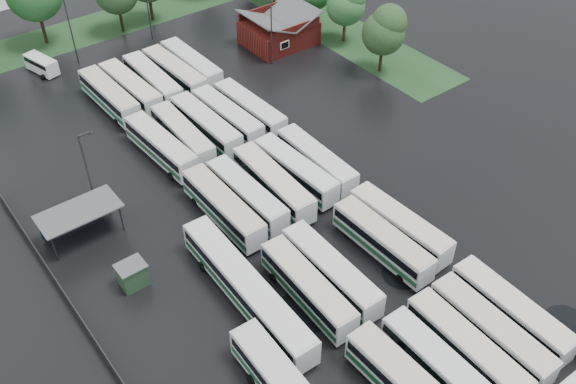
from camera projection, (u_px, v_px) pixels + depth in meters
ground at (348, 285)px, 61.62m from camera, size 160.00×160.00×0.00m
brick_building at (279, 32)px, 97.07m from camera, size 10.07×8.60×5.39m
wash_shed at (78, 213)px, 64.92m from camera, size 8.20×4.20×3.58m
utility_hut at (132, 275)px, 60.83m from camera, size 2.70×2.20×2.62m
grass_strip_north at (84, 31)px, 101.33m from camera, size 80.00×10.00×0.01m
grass_strip_east at (329, 25)px, 102.92m from camera, size 10.00×50.00×0.01m
west_fence at (96, 343)px, 55.78m from camera, size 0.10×50.00×1.20m
bus_r1c1 at (442, 369)px, 52.39m from camera, size 2.75×11.99×3.32m
bus_r1c2 at (467, 348)px, 53.91m from camera, size 2.96×12.09×3.34m
bus_r1c3 at (491, 331)px, 55.24m from camera, size 2.92×12.19×3.37m
bus_r1c4 at (511, 311)px, 56.90m from camera, size 2.86×12.08×3.35m
bus_r2c0 at (308, 287)px, 58.97m from camera, size 3.10×12.07×3.33m
bus_r2c1 at (331, 271)px, 60.42m from camera, size 2.84×12.24×3.39m
bus_r2c3 at (382, 241)px, 63.52m from camera, size 2.70×11.95×3.32m
bus_r2c4 at (400, 225)px, 65.16m from camera, size 3.11×12.18×3.36m
bus_r3c0 at (223, 207)px, 67.20m from camera, size 2.74×12.41×3.45m
bus_r3c1 at (247, 195)px, 68.72m from camera, size 2.65×12.01×3.34m
bus_r3c2 at (273, 183)px, 70.04m from camera, size 3.26×12.71×3.51m
bus_r3c3 at (295, 170)px, 71.89m from camera, size 3.01×12.13×3.35m
bus_r3c4 at (316, 161)px, 73.20m from camera, size 2.81×12.07×3.35m
bus_r4c0 at (161, 146)px, 75.27m from camera, size 3.15×12.34×3.40m
bus_r4c1 at (183, 135)px, 77.00m from camera, size 3.02×12.03×3.32m
bus_r4c2 at (206, 125)px, 78.42m from camera, size 2.80×12.43×3.45m
bus_r4c3 at (227, 117)px, 79.88m from camera, size 2.99×12.28×3.40m
bus_r4c4 at (250, 110)px, 81.10m from camera, size 2.97×12.29×3.40m
bus_r5c0 at (110, 96)px, 83.43m from camera, size 2.90×12.52×3.47m
bus_r5c1 at (131, 88)px, 84.84m from camera, size 3.10×12.57×3.47m
bus_r5c2 at (153, 81)px, 86.24m from camera, size 2.95×12.59×3.49m
bus_r5c3 at (175, 73)px, 87.84m from camera, size 3.15×12.61×3.48m
bus_r5c4 at (191, 65)px, 89.50m from camera, size 2.76×12.45×3.46m
artic_bus_west_b at (247, 289)px, 58.66m from camera, size 3.32×18.98×3.51m
minibus at (41, 64)px, 90.86m from camera, size 3.27×5.71×2.35m
tree_east_0 at (385, 30)px, 87.80m from camera, size 6.04×6.04×10.00m
tree_east_1 at (347, 2)px, 94.83m from camera, size 5.85×5.85×9.69m
lamp_post_ne at (272, 26)px, 89.67m from camera, size 1.58×0.31×10.27m
lamp_post_nw at (88, 169)px, 65.53m from camera, size 1.57×0.31×10.22m
lamp_post_back_w at (70, 22)px, 89.70m from camera, size 1.68×0.33×10.90m
lamp_post_back_e at (148, 3)px, 95.44m from camera, size 1.57×0.31×10.17m
puddle_2 at (306, 310)px, 59.25m from camera, size 5.39×5.39×0.01m
puddle_3 at (402, 274)px, 62.61m from camera, size 4.02×4.02×0.01m
puddle_4 at (567, 322)px, 58.23m from camera, size 4.03×4.03×0.01m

